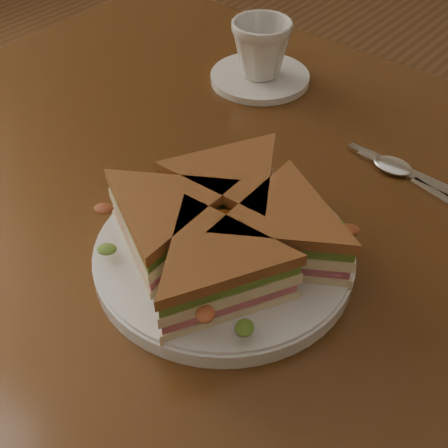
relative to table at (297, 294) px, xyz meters
The scene contains 8 objects.
table is the anchor object (origin of this frame).
plate 0.14m from the table, 113.29° to the right, with size 0.26×0.26×0.02m, color white.
sandwich_wedges 0.17m from the table, 113.29° to the right, with size 0.31×0.31×0.06m.
crisps_mound 0.17m from the table, 113.29° to the right, with size 0.09×0.09×0.05m, color #BF6218, non-canonical shape.
spoon 0.19m from the table, 74.06° to the left, with size 0.18×0.06×0.01m.
knife 0.20m from the table, 69.28° to the left, with size 0.22×0.03×0.00m.
saucer 0.34m from the table, 135.16° to the left, with size 0.14×0.14×0.01m, color white.
coffee_cup 0.35m from the table, 135.16° to the left, with size 0.08×0.08×0.08m, color white.
Camera 1 is at (0.24, -0.43, 1.19)m, focal length 50.00 mm.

